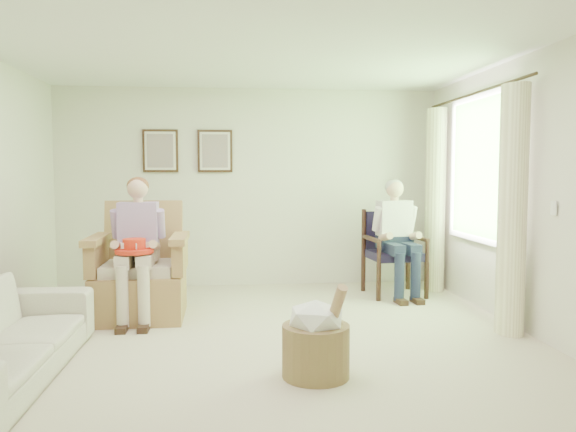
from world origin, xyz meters
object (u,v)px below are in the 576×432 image
Objects in this scene: red_hat at (134,248)px; person_dark at (397,229)px; hatbox at (316,339)px; wood_armchair at (392,249)px; person_wicker at (137,237)px; wicker_armchair at (141,281)px.

person_dark is at bearing 19.48° from red_hat.
person_dark is 3.10m from red_hat.
hatbox is at bearing -123.00° from person_dark.
hatbox is at bearing -121.53° from wood_armchair.
person_dark is 1.90× the size of hatbox.
hatbox is at bearing -49.15° from person_wicker.
wood_armchair is 3.17m from red_hat.
wicker_armchair is 3.05m from wood_armchair.
red_hat is at bearing -90.26° from wicker_armchair.
wicker_armchair is at bearing -171.97° from person_dark.
wood_armchair is (2.93, 0.85, 0.17)m from wicker_armchair.
person_wicker is (-2.93, -1.00, 0.30)m from wood_armchair.
person_wicker is 0.21m from red_hat.
hatbox is (-1.37, -2.58, -0.53)m from person_dark.
person_dark is at bearing 14.97° from person_wicker.
wood_armchair is 0.71× the size of person_wicker.
wicker_armchair is 2.46m from hatbox.
red_hat is at bearing -165.53° from person_dark.
wicker_armchair reaches higher than hatbox.
person_wicker is at bearing 91.24° from red_hat.
wood_armchair is at bearing 84.99° from person_dark.
person_wicker reaches higher than wicker_armchair.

